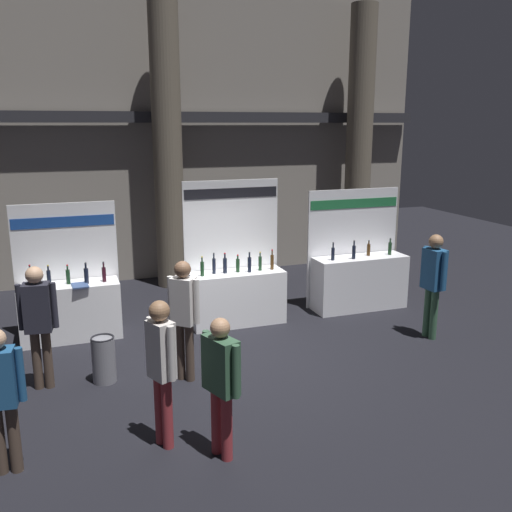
{
  "coord_description": "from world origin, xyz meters",
  "views": [
    {
      "loc": [
        -2.3,
        -7.76,
        3.59
      ],
      "look_at": [
        0.67,
        0.58,
        1.48
      ],
      "focal_mm": 39.16,
      "sensor_mm": 36.0,
      "label": 1
    }
  ],
  "objects_px": {
    "visitor_3": "(433,276)",
    "trash_bin": "(104,359)",
    "visitor_2": "(38,317)",
    "exhibitor_booth_0": "(70,305)",
    "exhibitor_booth_1": "(237,290)",
    "visitor_5": "(221,376)",
    "visitor_6": "(162,363)",
    "exhibitor_booth_2": "(358,278)",
    "visitor_4": "(1,391)",
    "visitor_1": "(184,311)"
  },
  "relations": [
    {
      "from": "visitor_3",
      "to": "trash_bin",
      "type": "bearing_deg",
      "value": -95.13
    },
    {
      "from": "visitor_3",
      "to": "visitor_2",
      "type": "bearing_deg",
      "value": -95.73
    },
    {
      "from": "exhibitor_booth_0",
      "to": "exhibitor_booth_1",
      "type": "bearing_deg",
      "value": -4.5
    },
    {
      "from": "visitor_5",
      "to": "visitor_6",
      "type": "bearing_deg",
      "value": -147.72
    },
    {
      "from": "exhibitor_booth_0",
      "to": "exhibitor_booth_2",
      "type": "distance_m",
      "value": 5.43
    },
    {
      "from": "visitor_5",
      "to": "exhibitor_booth_1",
      "type": "bearing_deg",
      "value": 139.61
    },
    {
      "from": "exhibitor_booth_1",
      "to": "visitor_5",
      "type": "xyz_separation_m",
      "value": [
        -1.45,
        -4.01,
        0.33
      ]
    },
    {
      "from": "trash_bin",
      "to": "visitor_6",
      "type": "xyz_separation_m",
      "value": [
        0.51,
        -1.89,
        0.67
      ]
    },
    {
      "from": "exhibitor_booth_0",
      "to": "visitor_2",
      "type": "height_order",
      "value": "exhibitor_booth_0"
    },
    {
      "from": "exhibitor_booth_1",
      "to": "visitor_6",
      "type": "distance_m",
      "value": 4.12
    },
    {
      "from": "exhibitor_booth_2",
      "to": "visitor_6",
      "type": "bearing_deg",
      "value": -141.63
    },
    {
      "from": "exhibitor_booth_0",
      "to": "trash_bin",
      "type": "distance_m",
      "value": 1.97
    },
    {
      "from": "visitor_3",
      "to": "visitor_5",
      "type": "height_order",
      "value": "visitor_3"
    },
    {
      "from": "visitor_2",
      "to": "visitor_3",
      "type": "relative_size",
      "value": 0.97
    },
    {
      "from": "visitor_3",
      "to": "visitor_4",
      "type": "height_order",
      "value": "visitor_3"
    },
    {
      "from": "visitor_2",
      "to": "visitor_5",
      "type": "bearing_deg",
      "value": 135.36
    },
    {
      "from": "exhibitor_booth_2",
      "to": "visitor_3",
      "type": "relative_size",
      "value": 1.3
    },
    {
      "from": "exhibitor_booth_0",
      "to": "exhibitor_booth_2",
      "type": "height_order",
      "value": "exhibitor_booth_2"
    },
    {
      "from": "visitor_1",
      "to": "visitor_3",
      "type": "height_order",
      "value": "visitor_3"
    },
    {
      "from": "exhibitor_booth_0",
      "to": "visitor_2",
      "type": "xyz_separation_m",
      "value": [
        -0.43,
        -1.84,
        0.46
      ]
    },
    {
      "from": "exhibitor_booth_2",
      "to": "visitor_1",
      "type": "height_order",
      "value": "exhibitor_booth_2"
    },
    {
      "from": "visitor_4",
      "to": "visitor_6",
      "type": "height_order",
      "value": "visitor_6"
    },
    {
      "from": "visitor_4",
      "to": "exhibitor_booth_1",
      "type": "bearing_deg",
      "value": 50.46
    },
    {
      "from": "visitor_4",
      "to": "visitor_6",
      "type": "bearing_deg",
      "value": 4.73
    },
    {
      "from": "exhibitor_booth_1",
      "to": "visitor_6",
      "type": "bearing_deg",
      "value": -119.23
    },
    {
      "from": "visitor_2",
      "to": "visitor_5",
      "type": "height_order",
      "value": "visitor_2"
    },
    {
      "from": "exhibitor_booth_1",
      "to": "visitor_2",
      "type": "bearing_deg",
      "value": -154.16
    },
    {
      "from": "exhibitor_booth_0",
      "to": "visitor_5",
      "type": "xyz_separation_m",
      "value": [
        1.44,
        -4.23,
        0.37
      ]
    },
    {
      "from": "exhibitor_booth_0",
      "to": "visitor_3",
      "type": "xyz_separation_m",
      "value": [
        5.78,
        -2.05,
        0.5
      ]
    },
    {
      "from": "exhibitor_booth_2",
      "to": "visitor_2",
      "type": "height_order",
      "value": "exhibitor_booth_2"
    },
    {
      "from": "exhibitor_booth_1",
      "to": "visitor_4",
      "type": "distance_m",
      "value": 5.09
    },
    {
      "from": "exhibitor_booth_0",
      "to": "visitor_1",
      "type": "xyz_separation_m",
      "value": [
        1.48,
        -2.24,
        0.45
      ]
    },
    {
      "from": "visitor_5",
      "to": "visitor_6",
      "type": "distance_m",
      "value": 0.7
    },
    {
      "from": "visitor_1",
      "to": "visitor_4",
      "type": "relative_size",
      "value": 1.1
    },
    {
      "from": "visitor_5",
      "to": "visitor_6",
      "type": "relative_size",
      "value": 0.93
    },
    {
      "from": "trash_bin",
      "to": "visitor_5",
      "type": "xyz_separation_m",
      "value": [
        1.06,
        -2.32,
        0.62
      ]
    },
    {
      "from": "visitor_3",
      "to": "visitor_6",
      "type": "relative_size",
      "value": 1.04
    },
    {
      "from": "trash_bin",
      "to": "visitor_6",
      "type": "height_order",
      "value": "visitor_6"
    },
    {
      "from": "visitor_5",
      "to": "visitor_6",
      "type": "xyz_separation_m",
      "value": [
        -0.56,
        0.42,
        0.05
      ]
    },
    {
      "from": "exhibitor_booth_2",
      "to": "visitor_1",
      "type": "bearing_deg",
      "value": -152.84
    },
    {
      "from": "exhibitor_booth_2",
      "to": "visitor_6",
      "type": "xyz_separation_m",
      "value": [
        -4.54,
        -3.59,
        0.39
      ]
    },
    {
      "from": "exhibitor_booth_2",
      "to": "visitor_4",
      "type": "relative_size",
      "value": 1.46
    },
    {
      "from": "trash_bin",
      "to": "visitor_4",
      "type": "height_order",
      "value": "visitor_4"
    },
    {
      "from": "visitor_4",
      "to": "visitor_5",
      "type": "distance_m",
      "value": 2.25
    },
    {
      "from": "trash_bin",
      "to": "visitor_3",
      "type": "relative_size",
      "value": 0.37
    },
    {
      "from": "exhibitor_booth_2",
      "to": "trash_bin",
      "type": "relative_size",
      "value": 3.46
    },
    {
      "from": "visitor_2",
      "to": "exhibitor_booth_1",
      "type": "bearing_deg",
      "value": -146.79
    },
    {
      "from": "exhibitor_booth_1",
      "to": "visitor_3",
      "type": "height_order",
      "value": "exhibitor_booth_1"
    },
    {
      "from": "exhibitor_booth_0",
      "to": "visitor_4",
      "type": "bearing_deg",
      "value": -101.3
    },
    {
      "from": "exhibitor_booth_1",
      "to": "visitor_1",
      "type": "relative_size",
      "value": 1.48
    }
  ]
}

